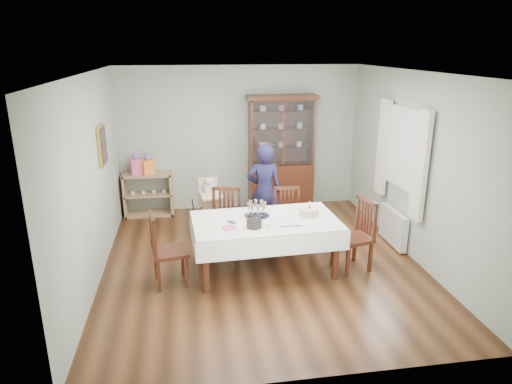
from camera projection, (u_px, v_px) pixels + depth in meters
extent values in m
plane|color=#593319|center=(262.00, 262.00, 6.69)|extent=(5.00, 5.00, 0.00)
plane|color=#9EAA99|center=(240.00, 139.00, 8.63)|extent=(4.50, 0.00, 4.50)
plane|color=#9EAA99|center=(92.00, 181.00, 5.95)|extent=(0.00, 5.00, 5.00)
plane|color=#9EAA99|center=(415.00, 167.00, 6.61)|extent=(0.00, 5.00, 5.00)
plane|color=white|center=(262.00, 72.00, 5.87)|extent=(5.00, 5.00, 0.00)
cube|color=#472011|center=(265.00, 223.00, 6.24)|extent=(1.95, 1.14, 0.06)
cube|color=white|center=(265.00, 220.00, 6.23)|extent=(2.05, 1.24, 0.01)
cube|color=#472011|center=(281.00, 186.00, 8.79)|extent=(1.20, 0.45, 0.90)
cube|color=white|center=(284.00, 134.00, 8.29)|extent=(1.12, 0.01, 1.16)
cube|color=#472011|center=(282.00, 97.00, 8.27)|extent=(1.30, 0.48, 0.07)
cube|color=tan|center=(150.00, 213.00, 8.57)|extent=(0.90, 0.38, 0.04)
cube|color=tan|center=(148.00, 194.00, 8.46)|extent=(0.90, 0.38, 0.03)
cube|color=tan|center=(147.00, 175.00, 8.34)|extent=(0.90, 0.38, 0.04)
cube|color=tan|center=(125.00, 195.00, 8.40)|extent=(0.04, 0.38, 0.80)
cube|color=tan|center=(171.00, 193.00, 8.52)|extent=(0.04, 0.38, 0.80)
cube|color=gold|center=(102.00, 145.00, 6.61)|extent=(0.04, 0.48, 0.58)
cube|color=white|center=(405.00, 149.00, 6.83)|extent=(0.04, 1.02, 1.22)
cube|color=silver|center=(421.00, 166.00, 6.27)|extent=(0.07, 0.30, 1.55)
cube|color=silver|center=(383.00, 147.00, 7.43)|extent=(0.07, 0.30, 1.55)
cube|color=white|center=(393.00, 227.00, 7.20)|extent=(0.10, 0.80, 0.55)
cube|color=#472011|center=(225.00, 226.00, 6.82)|extent=(0.54, 0.54, 0.05)
cube|color=#472011|center=(226.00, 204.00, 6.93)|extent=(0.43, 0.14, 0.53)
cube|color=#472011|center=(288.00, 223.00, 7.00)|extent=(0.45, 0.45, 0.05)
cube|color=#472011|center=(287.00, 202.00, 7.11)|extent=(0.41, 0.06, 0.51)
cube|color=#472011|center=(170.00, 252.00, 5.97)|extent=(0.51, 0.51, 0.05)
cube|color=#472011|center=(153.00, 235.00, 5.83)|extent=(0.11, 0.42, 0.52)
cube|color=#472011|center=(352.00, 238.00, 6.36)|extent=(0.56, 0.56, 0.05)
cube|color=#472011|center=(366.00, 217.00, 6.35)|extent=(0.15, 0.43, 0.54)
imported|color=#171631|center=(264.00, 191.00, 7.44)|extent=(0.60, 0.43, 1.54)
cube|color=tan|center=(210.00, 199.00, 7.45)|extent=(0.38, 0.35, 0.23)
cube|color=tan|center=(209.00, 188.00, 7.39)|extent=(0.33, 0.12, 0.27)
cube|color=tan|center=(210.00, 195.00, 7.42)|extent=(0.37, 0.22, 0.03)
cube|color=#C0A1C3|center=(210.00, 190.00, 7.40)|extent=(0.20, 0.17, 0.17)
sphere|color=beige|center=(209.00, 182.00, 7.36)|extent=(0.15, 0.15, 0.15)
cylinder|color=silver|center=(257.00, 216.00, 6.34)|extent=(0.35, 0.35, 0.01)
torus|color=silver|center=(257.00, 216.00, 6.33)|extent=(0.36, 0.36, 0.01)
cylinder|color=white|center=(309.00, 216.00, 6.36)|extent=(0.31, 0.31, 0.02)
cylinder|color=brown|center=(309.00, 212.00, 6.34)|extent=(0.27, 0.27, 0.10)
cylinder|color=silver|center=(309.00, 208.00, 6.33)|extent=(0.27, 0.27, 0.01)
cylinder|color=#F24C4C|center=(309.00, 205.00, 6.31)|extent=(0.01, 0.01, 0.07)
sphere|color=yellow|center=(310.00, 202.00, 6.30)|extent=(0.02, 0.02, 0.02)
cylinder|color=black|center=(254.00, 224.00, 5.96)|extent=(0.24, 0.24, 0.10)
cylinder|color=white|center=(273.00, 225.00, 5.94)|extent=(0.23, 0.23, 0.08)
cube|color=#E15284|center=(229.00, 228.00, 5.92)|extent=(0.19, 0.19, 0.02)
cube|color=silver|center=(291.00, 226.00, 5.99)|extent=(0.31, 0.03, 0.01)
cube|color=#E15284|center=(136.00, 167.00, 8.25)|extent=(0.24, 0.20, 0.28)
sphere|color=#E533B2|center=(136.00, 156.00, 8.19)|extent=(0.11, 0.11, 0.11)
cube|color=orange|center=(148.00, 167.00, 8.28)|extent=(0.24, 0.21, 0.26)
sphere|color=#E533B2|center=(147.00, 157.00, 8.23)|extent=(0.12, 0.12, 0.12)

